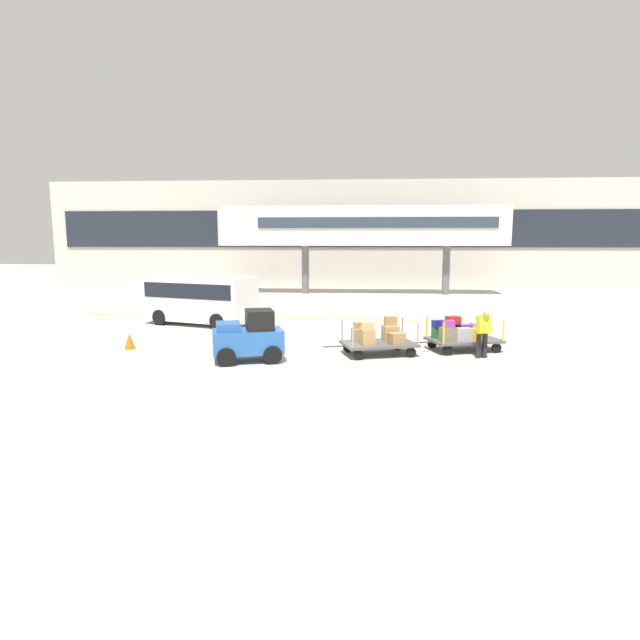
% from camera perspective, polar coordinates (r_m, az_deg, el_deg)
% --- Properties ---
extents(ground_plane, '(120.00, 120.00, 0.00)m').
position_cam_1_polar(ground_plane, '(16.44, 0.47, -4.22)').
color(ground_plane, '#B2ADA0').
extents(apron_lead_line, '(17.96, 1.27, 0.01)m').
position_cam_1_polar(apron_lead_line, '(25.12, -6.39, 0.26)').
color(apron_lead_line, yellow).
rests_on(apron_lead_line, ground_plane).
extents(terminal_building, '(46.64, 2.51, 8.20)m').
position_cam_1_polar(terminal_building, '(41.98, 2.74, 9.30)').
color(terminal_building, '#BCB7AD').
rests_on(terminal_building, ground_plane).
extents(jet_bridge, '(19.47, 3.00, 5.89)m').
position_cam_1_polar(jet_bridge, '(35.99, 3.28, 10.10)').
color(jet_bridge, silver).
rests_on(jet_bridge, ground_plane).
extents(baggage_tug, '(2.33, 1.73, 1.58)m').
position_cam_1_polar(baggage_tug, '(16.08, -7.74, -1.85)').
color(baggage_tug, '#2659A5').
rests_on(baggage_tug, ground_plane).
extents(baggage_cart_lead, '(3.08, 2.01, 1.20)m').
position_cam_1_polar(baggage_cart_lead, '(16.99, 6.32, -1.93)').
color(baggage_cart_lead, '#4C4C4F').
rests_on(baggage_cart_lead, ground_plane).
extents(baggage_cart_middle, '(3.08, 2.01, 1.13)m').
position_cam_1_polar(baggage_cart_middle, '(18.13, 15.03, -1.50)').
color(baggage_cart_middle, '#4C4C4F').
rests_on(baggage_cart_middle, ground_plane).
extents(baggage_handler, '(0.48, 0.50, 1.56)m').
position_cam_1_polar(baggage_handler, '(17.07, 17.35, -1.17)').
color(baggage_handler, black).
rests_on(baggage_handler, ground_plane).
extents(shuttle_van, '(5.16, 3.37, 2.10)m').
position_cam_1_polar(shuttle_van, '(23.48, -12.95, 2.53)').
color(shuttle_van, white).
rests_on(shuttle_van, ground_plane).
extents(safety_cone_near, '(0.36, 0.36, 0.55)m').
position_cam_1_polar(safety_cone_near, '(18.94, -20.00, -2.17)').
color(safety_cone_near, '#EA590F').
rests_on(safety_cone_near, ground_plane).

